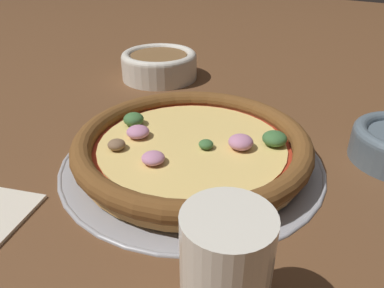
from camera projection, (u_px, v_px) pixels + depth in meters
name	position (u px, v px, depth m)	size (l,w,h in m)	color
ground_plane	(192.00, 161.00, 0.50)	(3.00, 3.00, 0.00)	brown
pizza_tray	(192.00, 160.00, 0.50)	(0.34, 0.34, 0.01)	#9E9EA3
pizza	(192.00, 145.00, 0.48)	(0.31, 0.31, 0.04)	tan
bowl_far	(159.00, 64.00, 0.76)	(0.15, 0.15, 0.05)	silver
drinking_cup	(225.00, 272.00, 0.27)	(0.07, 0.07, 0.10)	silver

